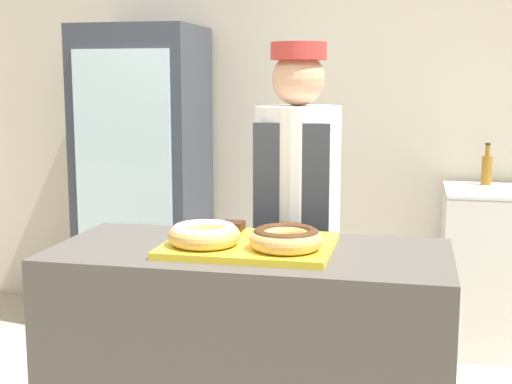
# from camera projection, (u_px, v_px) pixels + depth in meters

# --- Properties ---
(wall_back) EXTENTS (8.00, 0.06, 2.70)m
(wall_back) POSITION_uv_depth(u_px,v_px,m) (327.00, 105.00, 4.40)
(wall_back) COLOR beige
(wall_back) RESTS_ON ground_plane
(display_counter) EXTENTS (1.35, 0.62, 0.94)m
(display_counter) POSITION_uv_depth(u_px,v_px,m) (250.00, 380.00, 2.49)
(display_counter) COLOR #4C4742
(display_counter) RESTS_ON ground_plane
(serving_tray) EXTENTS (0.56, 0.44, 0.02)m
(serving_tray) POSITION_uv_depth(u_px,v_px,m) (250.00, 245.00, 2.41)
(serving_tray) COLOR yellow
(serving_tray) RESTS_ON display_counter
(donut_light_glaze) EXTENTS (0.24, 0.24, 0.07)m
(donut_light_glaze) POSITION_uv_depth(u_px,v_px,m) (204.00, 234.00, 2.36)
(donut_light_glaze) COLOR tan
(donut_light_glaze) RESTS_ON serving_tray
(donut_chocolate_glaze) EXTENTS (0.24, 0.24, 0.07)m
(donut_chocolate_glaze) POSITION_uv_depth(u_px,v_px,m) (286.00, 238.00, 2.30)
(donut_chocolate_glaze) COLOR tan
(donut_chocolate_glaze) RESTS_ON serving_tray
(brownie_back_left) EXTENTS (0.08, 0.08, 0.03)m
(brownie_back_left) POSITION_uv_depth(u_px,v_px,m) (233.00, 226.00, 2.60)
(brownie_back_left) COLOR #382111
(brownie_back_left) RESTS_ON serving_tray
(brownie_back_right) EXTENTS (0.08, 0.08, 0.03)m
(brownie_back_right) POSITION_uv_depth(u_px,v_px,m) (288.00, 228.00, 2.55)
(brownie_back_right) COLOR #382111
(brownie_back_right) RESTS_ON serving_tray
(baker_person) EXTENTS (0.36, 0.36, 1.66)m
(baker_person) POSITION_uv_depth(u_px,v_px,m) (297.00, 232.00, 2.98)
(baker_person) COLOR #4C4C51
(baker_person) RESTS_ON ground_plane
(beverage_fridge) EXTENTS (0.70, 0.63, 1.82)m
(beverage_fridge) POSITION_uv_depth(u_px,v_px,m) (144.00, 178.00, 4.34)
(beverage_fridge) COLOR #333842
(beverage_fridge) RESTS_ON ground_plane
(bottle_amber_b_b) EXTENTS (0.06, 0.06, 0.24)m
(bottle_amber_b_b) POSITION_uv_depth(u_px,v_px,m) (487.00, 169.00, 4.07)
(bottle_amber_b_b) COLOR #99661E
(bottle_amber_b_b) RESTS_ON chest_freezer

